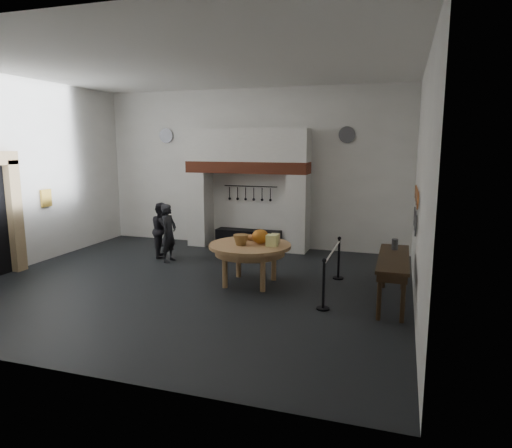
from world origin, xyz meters
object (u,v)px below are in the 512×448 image
(barrier_post_far, at_px, (339,259))
(work_table, at_px, (250,246))
(side_table, at_px, (394,258))
(visitor_far, at_px, (163,230))
(barrier_post_near, at_px, (324,286))
(visitor_near, at_px, (169,233))
(iron_range, at_px, (248,238))

(barrier_post_far, bearing_deg, work_table, -151.44)
(work_table, bearing_deg, side_table, -6.23)
(work_table, xyz_separation_m, visitor_far, (-2.97, 1.56, -0.12))
(barrier_post_near, bearing_deg, visitor_far, 151.07)
(barrier_post_near, relative_size, barrier_post_far, 1.00)
(visitor_far, height_order, barrier_post_near, visitor_far)
(visitor_near, bearing_deg, work_table, -113.14)
(iron_range, bearing_deg, barrier_post_far, -39.13)
(visitor_near, relative_size, visitor_far, 1.02)
(side_table, bearing_deg, visitor_near, 164.91)
(visitor_far, distance_m, barrier_post_near, 5.40)
(side_table, relative_size, barrier_post_near, 2.44)
(iron_range, relative_size, barrier_post_far, 2.11)
(work_table, xyz_separation_m, barrier_post_near, (1.75, -1.05, -0.39))
(iron_range, relative_size, work_table, 1.09)
(visitor_near, xyz_separation_m, barrier_post_far, (4.32, -0.21, -0.29))
(visitor_far, xyz_separation_m, barrier_post_near, (4.72, -2.61, -0.27))
(barrier_post_near, distance_m, barrier_post_far, 2.00)
(work_table, height_order, visitor_near, visitor_near)
(work_table, relative_size, side_table, 0.79)
(iron_range, xyz_separation_m, visitor_near, (-1.39, -2.17, 0.49))
(iron_range, height_order, visitor_near, visitor_near)
(visitor_near, bearing_deg, barrier_post_near, -115.84)
(iron_range, bearing_deg, side_table, -41.71)
(visitor_near, bearing_deg, visitor_far, 46.23)
(work_table, bearing_deg, visitor_far, 152.22)
(visitor_near, xyz_separation_m, barrier_post_near, (4.32, -2.21, -0.29))
(work_table, bearing_deg, barrier_post_near, -30.81)
(iron_range, xyz_separation_m, work_table, (1.17, -3.33, 0.59))
(work_table, height_order, side_table, side_table)
(barrier_post_near, bearing_deg, iron_range, 123.73)
(work_table, xyz_separation_m, side_table, (2.93, -0.32, 0.03))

